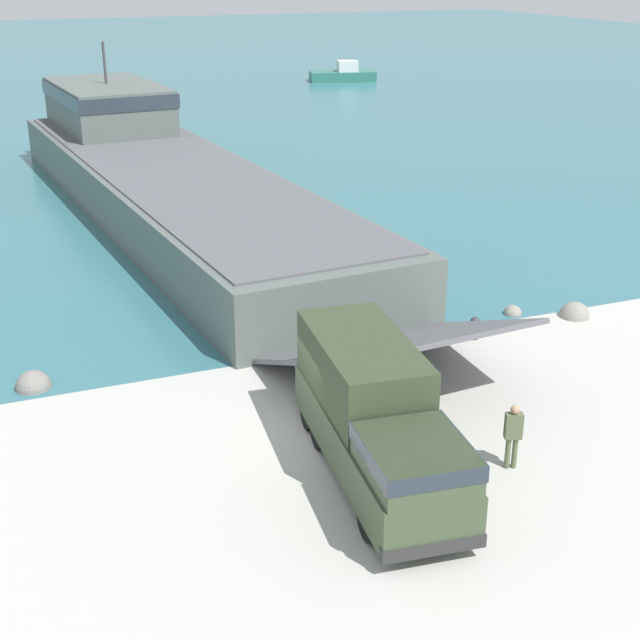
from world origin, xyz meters
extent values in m
plane|color=#B7B5AD|center=(0.00, 0.00, 0.00)|extent=(240.00, 240.00, 0.00)
cube|color=#336B75|center=(0.00, 94.91, 0.00)|extent=(240.00, 180.00, 0.01)
cube|color=#56605B|center=(1.85, 22.76, 1.26)|extent=(10.90, 36.35, 2.53)
cube|color=#56565B|center=(1.85, 22.76, 2.57)|extent=(10.15, 34.87, 0.08)
cube|color=#56605B|center=(0.82, 35.11, 3.86)|extent=(6.38, 10.46, 2.66)
cube|color=#28333D|center=(0.82, 35.11, 4.64)|extent=(6.54, 10.57, 0.80)
cylinder|color=#3F3F42|center=(0.82, 35.11, 6.39)|extent=(0.16, 0.16, 2.40)
cube|color=#56565B|center=(3.60, 1.94, 1.35)|extent=(7.23, 6.57, 2.50)
cube|color=#3D4C33|center=(0.84, -2.77, 0.97)|extent=(3.17, 7.80, 1.21)
cube|color=#3D4C33|center=(0.55, -5.26, 1.97)|extent=(2.47, 2.81, 0.79)
cube|color=#28333D|center=(0.55, -5.26, 2.17)|extent=(2.54, 2.85, 0.40)
cube|color=#344129|center=(0.98, -1.49, 2.41)|extent=(2.77, 5.03, 1.67)
cube|color=#2D2D2D|center=(0.41, -6.46, 0.51)|extent=(2.39, 0.51, 0.32)
cylinder|color=black|center=(1.51, -5.21, 0.56)|extent=(0.51, 1.15, 1.12)
cylinder|color=black|center=(-0.37, -5.00, 0.56)|extent=(0.51, 1.15, 1.12)
cylinder|color=black|center=(1.98, -1.09, 0.56)|extent=(0.51, 1.15, 1.12)
cylinder|color=black|center=(0.10, -0.87, 0.56)|extent=(0.51, 1.15, 1.12)
cylinder|color=black|center=(2.11, 0.01, 0.56)|extent=(0.51, 1.15, 1.12)
cylinder|color=black|center=(0.22, 0.22, 0.56)|extent=(0.51, 1.15, 1.12)
cylinder|color=#566042|center=(4.29, -3.68, 0.44)|extent=(0.14, 0.14, 0.87)
cylinder|color=#566042|center=(4.12, -3.62, 0.44)|extent=(0.14, 0.14, 0.87)
cube|color=#566042|center=(4.21, -3.65, 1.22)|extent=(0.50, 0.37, 0.69)
sphere|color=tan|center=(4.21, -3.65, 1.68)|extent=(0.24, 0.24, 0.24)
cube|color=#2D7060|center=(30.74, 68.85, 0.49)|extent=(7.30, 4.26, 0.99)
cube|color=silver|center=(31.24, 68.72, 1.53)|extent=(2.45, 2.33, 1.09)
cylinder|color=#333338|center=(7.70, 3.92, 0.29)|extent=(0.27, 0.27, 0.57)
sphere|color=#333338|center=(7.70, 3.92, 0.66)|extent=(0.32, 0.32, 0.32)
sphere|color=gray|center=(-6.72, 5.68, 0.00)|extent=(1.10, 1.10, 1.10)
sphere|color=gray|center=(12.18, 4.33, 0.00)|extent=(1.10, 1.10, 1.10)
sphere|color=gray|center=(10.22, 5.37, 0.00)|extent=(0.68, 0.68, 0.68)
camera|label=1|loc=(-7.72, -20.16, 12.17)|focal=50.00mm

